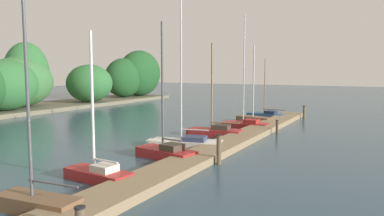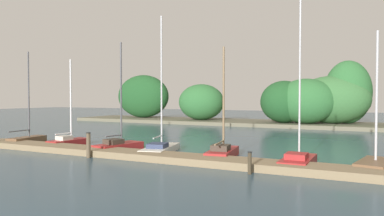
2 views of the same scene
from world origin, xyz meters
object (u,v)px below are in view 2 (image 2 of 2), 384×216
sailboat_5 (298,158)px  mooring_piling_2 (250,163)px  sailboat_1 (70,140)px  mooring_piling_1 (88,145)px  sailboat_6 (375,163)px  sailboat_0 (28,138)px  sailboat_2 (120,144)px  sailboat_4 (223,151)px  sailboat_3 (161,147)px

sailboat_5 → mooring_piling_2: size_ratio=8.55×
sailboat_1 → mooring_piling_1: size_ratio=4.24×
sailboat_6 → mooring_piling_1: size_ratio=4.55×
sailboat_0 → sailboat_1: (3.30, 0.54, -0.00)m
sailboat_0 → sailboat_2: size_ratio=0.97×
sailboat_4 → sailboat_0: bearing=84.1°
sailboat_2 → sailboat_5: bearing=-80.7°
sailboat_1 → sailboat_5: size_ratio=0.71×
sailboat_0 → sailboat_2: 7.71m
sailboat_2 → sailboat_6: 13.87m
sailboat_3 → sailboat_6: size_ratio=1.29×
sailboat_3 → sailboat_4: 3.89m
sailboat_0 → sailboat_6: bearing=-94.2°
mooring_piling_2 → sailboat_5: bearing=61.4°
sailboat_6 → mooring_piling_2: (-4.77, -3.25, 0.14)m
mooring_piling_1 → sailboat_0: bearing=161.3°
sailboat_2 → sailboat_4: (6.55, 0.42, -0.01)m
sailboat_1 → sailboat_3: 7.06m
sailboat_1 → sailboat_2: size_ratio=0.88×
sailboat_2 → mooring_piling_1: sailboat_2 is taller
sailboat_3 → sailboat_4: (3.89, 0.00, 0.02)m
sailboat_2 → sailboat_6: (13.87, 0.24, -0.04)m
sailboat_0 → sailboat_4: (14.25, 0.60, -0.01)m
mooring_piling_1 → sailboat_6: bearing=12.6°
sailboat_6 → mooring_piling_1: bearing=113.8°
sailboat_0 → sailboat_1: bearing=-86.2°
sailboat_1 → sailboat_6: bearing=-85.7°
sailboat_2 → sailboat_0: bearing=101.9°
sailboat_1 → sailboat_0: bearing=103.8°
sailboat_5 → mooring_piling_1: size_ratio=6.01×
mooring_piling_1 → sailboat_4: bearing=26.7°
sailboat_6 → mooring_piling_1: sailboat_6 is taller
sailboat_2 → sailboat_5: sailboat_5 is taller
sailboat_2 → sailboat_6: bearing=-78.5°
sailboat_3 → sailboat_5: (7.97, -0.63, 0.02)m
sailboat_6 → sailboat_2: bearing=102.2°
sailboat_2 → sailboat_5: (10.63, -0.21, -0.02)m
mooring_piling_1 → mooring_piling_2: 9.01m
sailboat_4 → mooring_piling_2: size_ratio=6.23×
sailboat_5 → sailboat_6: (3.25, 0.46, -0.02)m
sailboat_3 → sailboat_6: bearing=-104.8°
sailboat_1 → sailboat_4: sailboat_4 is taller
sailboat_4 → sailboat_6: size_ratio=0.96×
sailboat_1 → sailboat_6: 18.28m
sailboat_3 → sailboat_5: sailboat_5 is taller
sailboat_3 → mooring_piling_1: 4.14m
sailboat_2 → sailboat_6: sailboat_2 is taller
sailboat_1 → sailboat_5: bearing=-87.5°
sailboat_6 → sailboat_1: bearing=100.9°
sailboat_6 → sailboat_5: bearing=109.2°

